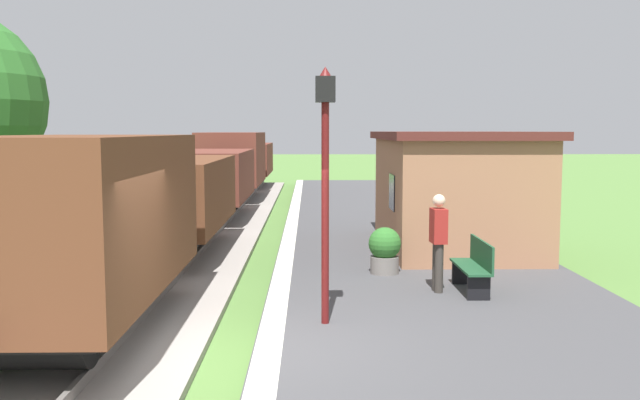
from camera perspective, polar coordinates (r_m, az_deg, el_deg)
ground_plane at (r=9.08m, az=-6.95°, el=-13.82°), size 160.00×160.00×0.00m
platform_slab at (r=9.27m, az=13.64°, el=-12.71°), size 6.00×60.00×0.25m
platform_edge_stripe at (r=8.96m, az=-4.36°, el=-12.34°), size 0.36×60.00×0.01m
track_ballast at (r=9.61m, az=-21.71°, el=-12.70°), size 3.80×60.00×0.12m
rail_near at (r=9.34m, az=-17.51°, el=-12.25°), size 0.07×60.00×0.14m
freight_train at (r=22.76m, az=-9.33°, el=1.93°), size 2.50×32.60×2.72m
station_hut at (r=16.63m, az=11.13°, el=0.92°), size 3.50×5.80×2.78m
bench_near_hut at (r=12.13m, az=12.88°, el=-5.36°), size 0.42×1.50×0.91m
person_waiting at (r=11.94m, az=9.92°, el=-3.23°), size 0.26×0.39×1.71m
potted_planter at (r=13.40m, az=5.46°, el=-4.18°), size 0.64×0.64×0.92m
lamp_post_near at (r=9.66m, az=0.44°, el=4.38°), size 0.28×0.28×3.70m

